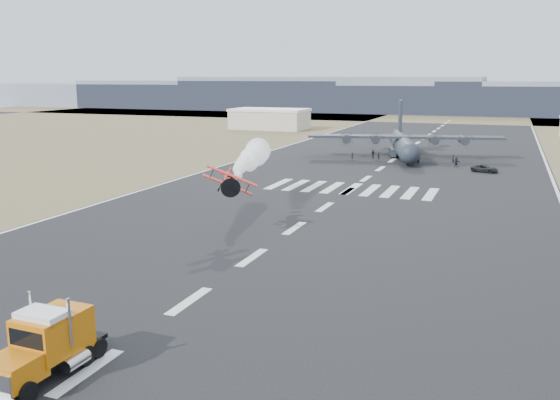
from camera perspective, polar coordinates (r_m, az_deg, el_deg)
The scene contains 21 objects.
ground at distance 46.70m, azimuth -8.72°, elevation -9.59°, with size 500.00×500.00×0.00m, color black.
scrub_far at distance 269.03m, azimuth 16.48°, elevation 7.67°, with size 500.00×80.00×0.00m, color brown.
runway_markings at distance 101.45m, azimuth 8.27°, elevation 2.05°, with size 60.00×260.00×0.01m, color silver, non-canonical shape.
ridge_seg_a at distance 368.43m, azimuth -15.26°, elevation 9.73°, with size 150.00×50.00×13.00m, color slate.
ridge_seg_b at distance 334.28m, azimuth -6.09°, elevation 10.07°, with size 150.00×50.00×15.00m, color slate.
ridge_seg_c at distance 310.16m, azimuth 4.84°, elevation 10.16°, with size 150.00×50.00×17.00m, color slate.
ridge_seg_d at distance 298.59m, azimuth 17.05°, elevation 9.25°, with size 150.00×50.00×13.00m, color slate.
hangar_left at distance 197.47m, azimuth -1.00°, elevation 7.83°, with size 24.50×14.50×6.70m.
semi_truck at distance 37.34m, azimuth -21.61°, elevation -12.72°, with size 3.10×8.80×3.94m.
aerobatic_biplane at distance 64.85m, azimuth -5.00°, elevation 1.86°, with size 5.53×5.58×3.72m.
smoke_trail at distance 83.73m, azimuth -2.62°, elevation 4.23°, with size 7.85×22.31×3.77m.
transport_aircraft at distance 130.21m, azimuth 11.78°, elevation 5.39°, with size 40.17×32.85×11.70m.
support_vehicle at distance 113.45m, azimuth 19.10°, elevation 2.88°, with size 2.18×4.72×1.31m, color black.
crew_a at distance 125.50m, azimuth 9.47°, elevation 4.22°, with size 0.57×0.47×1.57m, color black.
crew_b at distance 125.42m, azimuth 13.01°, elevation 4.13°, with size 0.89×0.55×1.83m, color black.
crew_c at distance 123.40m, azimuth 6.99°, elevation 4.17°, with size 1.03×0.48×1.59m, color black.
crew_d at distance 127.95m, azimuth 8.93°, elevation 4.41°, with size 1.00×0.51×1.70m, color black.
crew_e at distance 124.93m, azimuth 11.80°, elevation 4.13°, with size 0.84×0.52×1.72m, color black.
crew_f at distance 118.54m, azimuth 16.59°, elevation 3.51°, with size 1.67×0.54×1.81m, color black.
crew_g at distance 123.76m, azimuth 16.31°, elevation 3.83°, with size 0.61×0.50×1.67m, color black.
crew_h at distance 121.52m, azimuth 13.24°, elevation 3.89°, with size 0.89×0.55×1.84m, color black.
Camera 1 is at (21.96, -37.60, 16.88)m, focal length 38.00 mm.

